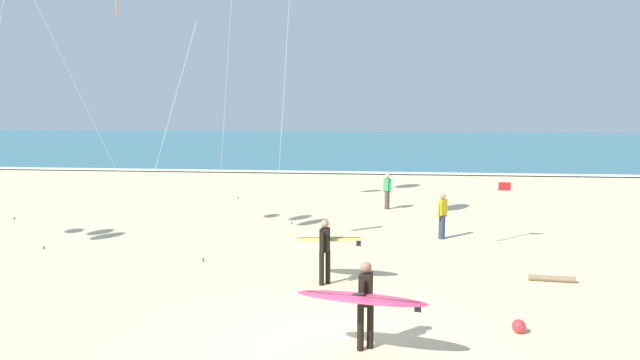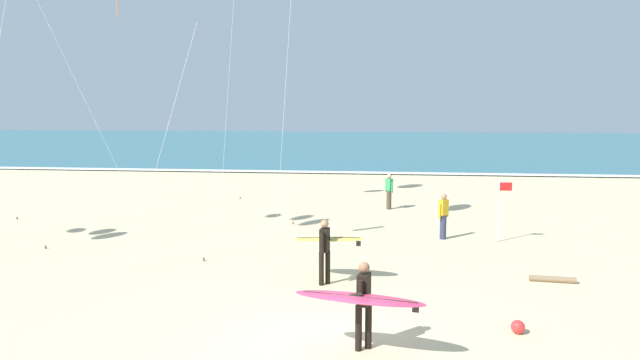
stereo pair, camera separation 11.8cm
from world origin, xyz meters
TOP-DOWN VIEW (x-y plane):
  - ground_plane at (0.00, 0.00)m, footprint 160.00×160.00m
  - ocean_water at (0.00, 57.63)m, footprint 160.00×60.00m
  - shoreline_foam at (0.00, 27.93)m, footprint 160.00×1.15m
  - surfer_lead at (0.78, -0.24)m, footprint 2.53×1.17m
  - surfer_trailing at (-0.30, 3.95)m, footprint 2.00×1.06m
  - bystander_yellow_top at (3.21, 9.25)m, footprint 0.38×0.37m
  - bystander_green_top at (1.38, 14.81)m, footprint 0.35×0.40m
  - lifeguard_flag at (5.05, 9.05)m, footprint 0.45×0.05m
  - beach_ball at (3.91, 1.05)m, footprint 0.28×0.28m
  - driftwood_log at (5.59, 4.65)m, footprint 1.17×0.27m

SIDE VIEW (x-z plane):
  - ground_plane at x=0.00m, z-range 0.00..0.00m
  - ocean_water at x=0.00m, z-range 0.00..0.08m
  - driftwood_log at x=5.59m, z-range 0.00..0.16m
  - shoreline_foam at x=0.00m, z-range 0.08..0.09m
  - beach_ball at x=3.91m, z-range 0.00..0.28m
  - bystander_yellow_top at x=3.21m, z-range 0.02..1.61m
  - bystander_green_top at x=1.38m, z-range 0.02..1.61m
  - surfer_trailing at x=-0.30m, z-range 0.19..1.90m
  - surfer_lead at x=0.78m, z-range 0.20..1.91m
  - lifeguard_flag at x=5.05m, z-range 0.22..2.32m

